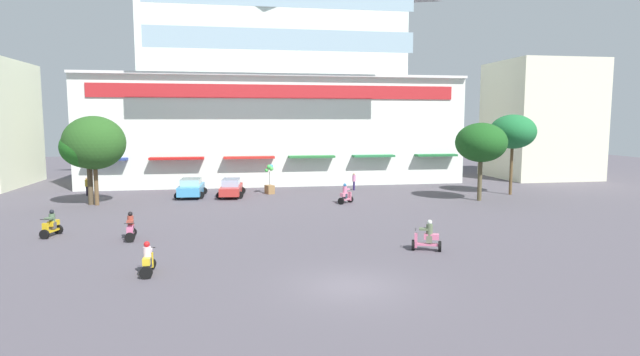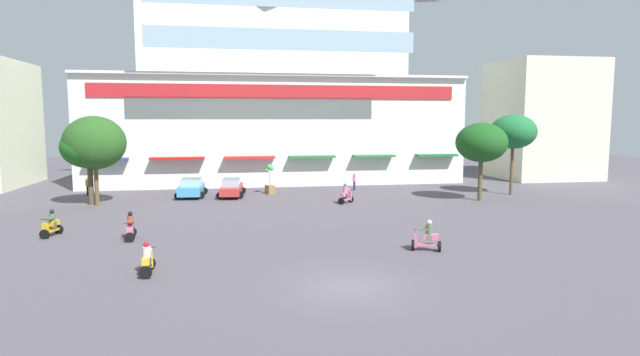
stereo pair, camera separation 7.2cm
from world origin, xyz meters
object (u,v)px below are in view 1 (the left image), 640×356
object	(u,v)px
plaza_tree_0	(94,143)
parked_car_1	(231,188)
scooter_rider_0	(131,228)
scooter_rider_4	(148,261)
plaza_tree_3	(481,143)
scooter_rider_3	(427,238)
parked_car_0	(191,188)
scooter_rider_1	(51,225)
pedestrian_1	(354,180)
scooter_rider_2	(346,195)
balloon_vendor_cart	(270,181)
pedestrian_0	(87,185)
plaza_tree_1	(513,132)
plaza_tree_2	(88,147)

from	to	relation	value
plaza_tree_0	parked_car_1	xyz separation A→B (m)	(10.02, 2.81, -3.96)
plaza_tree_0	parked_car_1	size ratio (longest dim) A/B	1.46
scooter_rider_0	scooter_rider_4	distance (m)	7.01
plaza_tree_3	scooter_rider_3	distance (m)	17.97
parked_car_0	scooter_rider_1	world-z (taller)	parked_car_0
parked_car_0	parked_car_1	distance (m)	3.33
pedestrian_1	scooter_rider_2	bearing A→B (deg)	-108.34
parked_car_0	scooter_rider_4	distance (m)	22.09
pedestrian_1	balloon_vendor_cart	size ratio (longest dim) A/B	0.62
plaza_tree_3	scooter_rider_4	xyz separation A→B (m)	(-22.97, -16.14, -4.03)
plaza_tree_0	scooter_rider_2	distance (m)	19.29
plaza_tree_0	plaza_tree_3	world-z (taller)	plaza_tree_0
parked_car_1	pedestrian_0	bearing A→B (deg)	168.02
scooter_rider_1	balloon_vendor_cart	bearing A→B (deg)	47.87
scooter_rider_1	scooter_rider_3	distance (m)	20.39
parked_car_1	scooter_rider_2	world-z (taller)	scooter_rider_2
plaza_tree_3	scooter_rider_4	world-z (taller)	plaza_tree_3
plaza_tree_1	plaza_tree_3	world-z (taller)	plaza_tree_1
plaza_tree_0	parked_car_1	distance (m)	11.13
plaza_tree_2	pedestrian_1	xyz separation A→B (m)	(21.59, 4.43, -3.43)
pedestrian_1	scooter_rider_1	bearing A→B (deg)	-143.48
scooter_rider_0	plaza_tree_0	bearing A→B (deg)	111.00
scooter_rider_1	scooter_rider_3	xyz separation A→B (m)	(19.33, -6.49, 0.02)
scooter_rider_2	scooter_rider_3	distance (m)	14.78
scooter_rider_2	pedestrian_0	xyz separation A→B (m)	(-20.77, 7.78, 0.25)
parked_car_1	plaza_tree_2	bearing A→B (deg)	-166.88
plaza_tree_2	scooter_rider_0	bearing A→B (deg)	-67.54
plaza_tree_0	scooter_rider_0	world-z (taller)	plaza_tree_0
plaza_tree_0	scooter_rider_3	world-z (taller)	plaza_tree_0
plaza_tree_1	pedestrian_1	distance (m)	14.30
pedestrian_1	plaza_tree_0	bearing A→B (deg)	-167.22
pedestrian_1	scooter_rider_3	bearing A→B (deg)	-94.03
scooter_rider_4	pedestrian_0	xyz separation A→B (m)	(-8.65, 24.29, 0.30)
pedestrian_0	scooter_rider_0	bearing A→B (deg)	-68.99
plaza_tree_1	parked_car_0	distance (m)	27.63
plaza_tree_2	parked_car_1	bearing A→B (deg)	13.12
plaza_tree_2	parked_car_1	xyz separation A→B (m)	(10.53, 2.45, -3.61)
scooter_rider_1	scooter_rider_2	xyz separation A→B (m)	(18.49, 8.27, 0.02)
plaza_tree_2	scooter_rider_1	size ratio (longest dim) A/B	3.99
scooter_rider_2	scooter_rider_3	bearing A→B (deg)	-86.76
plaza_tree_0	pedestrian_0	xyz separation A→B (m)	(-2.07, 5.37, -3.81)
scooter_rider_3	balloon_vendor_cart	xyz separation A→B (m)	(-6.22, 20.98, 0.51)
scooter_rider_3	pedestrian_1	xyz separation A→B (m)	(1.55, 21.94, 0.28)
parked_car_1	scooter_rider_0	distance (m)	15.91
pedestrian_1	balloon_vendor_cart	bearing A→B (deg)	-172.94
scooter_rider_3	pedestrian_0	world-z (taller)	pedestrian_0
plaza_tree_3	scooter_rider_2	world-z (taller)	plaza_tree_3
plaza_tree_0	plaza_tree_2	distance (m)	0.71
scooter_rider_3	scooter_rider_2	bearing A→B (deg)	93.24
plaza_tree_1	plaza_tree_3	bearing A→B (deg)	-148.01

